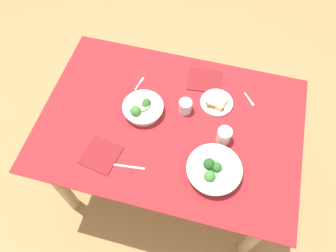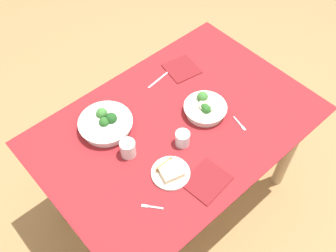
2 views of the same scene
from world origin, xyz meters
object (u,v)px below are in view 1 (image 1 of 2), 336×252
napkin_folded_lower (205,80)px  water_glass_side (185,106)px  table_knife_left (126,166)px  fork_by_near_bowl (140,83)px  bread_side_plate (217,102)px  napkin_folded_upper (101,155)px  broccoli_bowl_near (213,170)px  water_glass_center (224,136)px  broccoli_bowl_far (143,108)px  fork_by_far_bowl (250,100)px

napkin_folded_lower → water_glass_side: bearing=-105.4°
table_knife_left → fork_by_near_bowl: bearing=92.8°
bread_side_plate → napkin_folded_lower: 0.17m
napkin_folded_upper → napkin_folded_lower: size_ratio=0.89×
broccoli_bowl_near → napkin_folded_upper: broccoli_bowl_near is taller
water_glass_center → fork_by_near_bowl: bearing=155.7°
water_glass_side → broccoli_bowl_far: bearing=-163.4°
table_knife_left → napkin_folded_lower: bearing=59.9°
fork_by_far_bowl → bread_side_plate: bearing=-107.9°
broccoli_bowl_far → bread_side_plate: broccoli_bowl_far is taller
bread_side_plate → water_glass_side: bearing=-150.7°
water_glass_center → napkin_folded_upper: water_glass_center is taller
water_glass_side → napkin_folded_lower: size_ratio=0.40×
broccoli_bowl_near → bread_side_plate: broccoli_bowl_near is taller
table_knife_left → broccoli_bowl_near: bearing=3.6°
broccoli_bowl_far → napkin_folded_upper: (-0.13, -0.30, -0.03)m
napkin_folded_upper → napkin_folded_lower: same height
broccoli_bowl_near → bread_side_plate: size_ratio=1.50×
water_glass_center → table_knife_left: size_ratio=0.44×
bread_side_plate → broccoli_bowl_far: bearing=-157.8°
bread_side_plate → water_glass_center: bearing=-70.9°
broccoli_bowl_far → napkin_folded_lower: 0.40m
water_glass_center → fork_by_near_bowl: size_ratio=0.87×
water_glass_center → fork_by_near_bowl: water_glass_center is taller
bread_side_plate → fork_by_near_bowl: 0.45m
broccoli_bowl_near → water_glass_side: broccoli_bowl_near is taller
water_glass_side → napkin_folded_upper: water_glass_side is taller
bread_side_plate → napkin_folded_lower: size_ratio=0.94×
table_knife_left → water_glass_center: bearing=25.1°
broccoli_bowl_far → water_glass_side: bearing=16.6°
broccoli_bowl_near → fork_by_far_bowl: size_ratio=3.32×
fork_by_far_bowl → napkin_folded_lower: 0.27m
broccoli_bowl_near → napkin_folded_upper: (-0.56, -0.05, -0.03)m
water_glass_center → table_knife_left: bearing=-148.2°
water_glass_center → fork_by_far_bowl: bearing=70.5°
table_knife_left → napkin_folded_upper: napkin_folded_upper is taller
broccoli_bowl_far → water_glass_center: broccoli_bowl_far is taller
broccoli_bowl_far → fork_by_far_bowl: 0.59m
fork_by_near_bowl → table_knife_left: bearing=-158.1°
napkin_folded_upper → water_glass_center: bearing=23.2°
broccoli_bowl_far → table_knife_left: size_ratio=1.13×
water_glass_side → table_knife_left: (-0.21, -0.39, -0.04)m
broccoli_bowl_far → water_glass_side: size_ratio=2.89×
broccoli_bowl_near → napkin_folded_upper: bearing=-174.7°
water_glass_center → napkin_folded_lower: bearing=115.6°
bread_side_plate → napkin_folded_upper: bread_side_plate is taller
water_glass_side → napkin_folded_upper: size_ratio=0.45×
napkin_folded_lower → broccoli_bowl_near: bearing=-74.4°
table_knife_left → bread_side_plate: bearing=46.4°
broccoli_bowl_far → napkin_folded_lower: size_ratio=1.15×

